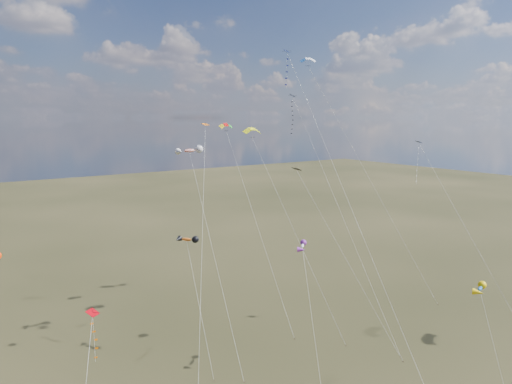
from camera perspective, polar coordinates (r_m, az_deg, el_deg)
diamond_black_high at (r=73.72m, az=5.17°, el=8.30°), size 5.57×28.01×32.18m
diamond_navy_tall at (r=56.50m, az=5.19°, el=12.26°), size 5.77×30.28×36.80m
diamond_black_mid at (r=56.85m, az=8.16°, el=-2.69°), size 7.65×12.07×22.30m
diamond_red_low at (r=42.69m, az=-19.67°, el=-17.36°), size 5.12×9.48×12.41m
diamond_navy_right at (r=65.98m, az=20.15°, el=2.44°), size 3.05×17.00×25.29m
diamond_orange_center at (r=49.56m, az=-6.65°, el=-2.57°), size 9.69×14.99×27.78m
parafoil_yellow at (r=65.33m, az=-0.44°, el=7.78°), size 4.56×17.22×27.45m
parafoil_blue_white at (r=75.03m, az=6.64°, el=16.06°), size 13.37×18.82×38.19m
parafoil_tricolor at (r=69.11m, az=-3.71°, el=8.21°), size 2.12×17.44×27.91m
novelty_orange_black at (r=55.97m, az=-8.67°, el=-5.93°), size 2.36×9.79×14.37m
novelty_white_purple at (r=51.93m, az=5.84°, el=-6.79°), size 5.35×9.77×14.52m
novelty_redwhite_stripe at (r=60.07m, az=-8.29°, el=5.07°), size 3.37×16.31×24.81m
novelty_blue_yellow at (r=52.37m, az=26.24°, el=-10.83°), size 4.91×7.32×11.78m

